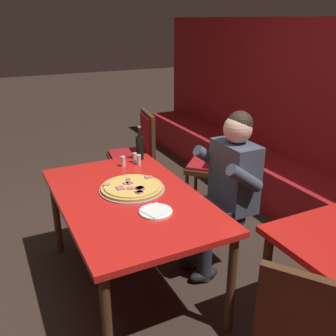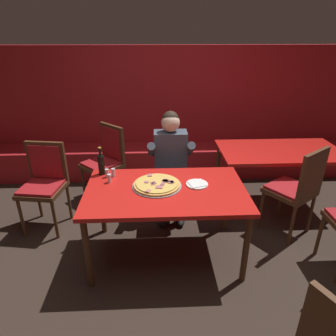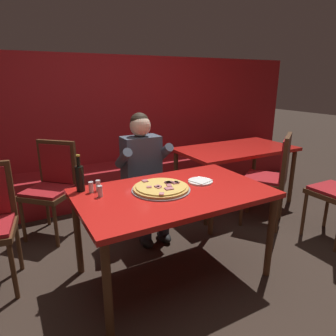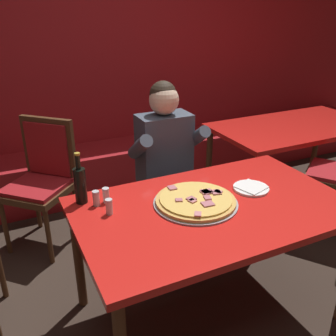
{
  "view_description": "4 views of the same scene",
  "coord_description": "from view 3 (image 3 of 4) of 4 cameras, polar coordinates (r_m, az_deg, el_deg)",
  "views": [
    {
      "loc": [
        2.19,
        -0.78,
        1.88
      ],
      "look_at": [
        0.12,
        0.24,
        0.96
      ],
      "focal_mm": 40.0,
      "sensor_mm": 36.0,
      "label": 1
    },
    {
      "loc": [
        -0.09,
        -2.43,
        2.09
      ],
      "look_at": [
        0.03,
        0.09,
        0.92
      ],
      "focal_mm": 32.0,
      "sensor_mm": 36.0,
      "label": 2
    },
    {
      "loc": [
        -1.09,
        -1.9,
        1.6
      ],
      "look_at": [
        -0.04,
        0.02,
        0.94
      ],
      "focal_mm": 32.0,
      "sensor_mm": 36.0,
      "label": 3
    },
    {
      "loc": [
        -0.99,
        -1.49,
        1.76
      ],
      "look_at": [
        -0.13,
        0.3,
        0.88
      ],
      "focal_mm": 40.0,
      "sensor_mm": 36.0,
      "label": 4
    }
  ],
  "objects": [
    {
      "name": "dining_chair_far_right",
      "position": [
        3.46,
        19.32,
        -0.91
      ],
      "size": [
        0.61,
        0.61,
        1.03
      ],
      "color": "#4C2D19",
      "rests_on": "ground_plane"
    },
    {
      "name": "ground_plane",
      "position": [
        2.71,
        0.97,
        -19.33
      ],
      "size": [
        24.0,
        24.0,
        0.0
      ],
      "primitive_type": "plane",
      "color": "#33261E"
    },
    {
      "name": "booth_wall_panel",
      "position": [
        4.27,
        -13.75,
        7.56
      ],
      "size": [
        6.8,
        0.16,
        1.9
      ],
      "primitive_type": "cube",
      "color": "#A3191E",
      "rests_on": "ground_plane"
    },
    {
      "name": "diner_seated_blue_shirt",
      "position": [
        3.02,
        -4.44,
        -0.47
      ],
      "size": [
        0.53,
        0.53,
        1.27
      ],
      "color": "black",
      "rests_on": "ground_plane"
    },
    {
      "name": "shaker_oregano",
      "position": [
        2.38,
        -14.45,
        -3.66
      ],
      "size": [
        0.04,
        0.04,
        0.09
      ],
      "color": "silver",
      "rests_on": "main_dining_table"
    },
    {
      "name": "booth_bench",
      "position": [
        4.15,
        -11.88,
        -2.88
      ],
      "size": [
        6.46,
        0.48,
        0.46
      ],
      "primitive_type": "cube",
      "color": "#A3191E",
      "rests_on": "ground_plane"
    },
    {
      "name": "pizza",
      "position": [
        2.36,
        -1.31,
        -3.85
      ],
      "size": [
        0.46,
        0.46,
        0.05
      ],
      "color": "#9E9EA3",
      "rests_on": "main_dining_table"
    },
    {
      "name": "shaker_red_pepper_flakes",
      "position": [
        2.28,
        -12.81,
        -4.44
      ],
      "size": [
        0.04,
        0.04,
        0.09
      ],
      "color": "silver",
      "rests_on": "main_dining_table"
    },
    {
      "name": "beer_bottle",
      "position": [
        2.41,
        -16.45,
        -1.77
      ],
      "size": [
        0.07,
        0.07,
        0.29
      ],
      "color": "black",
      "rests_on": "main_dining_table"
    },
    {
      "name": "shaker_parmesan",
      "position": [
        2.4,
        -13.16,
        -3.36
      ],
      "size": [
        0.04,
        0.04,
        0.09
      ],
      "color": "silver",
      "rests_on": "main_dining_table"
    },
    {
      "name": "plate_white_paper",
      "position": [
        2.55,
        6.18,
        -2.51
      ],
      "size": [
        0.21,
        0.21,
        0.02
      ],
      "color": "white",
      "rests_on": "main_dining_table"
    },
    {
      "name": "background_dining_table",
      "position": [
        3.92,
        12.79,
        2.66
      ],
      "size": [
        1.49,
        0.81,
        0.75
      ],
      "color": "#4C2D19",
      "rests_on": "ground_plane"
    },
    {
      "name": "main_dining_table",
      "position": [
        2.38,
        1.05,
        -6.01
      ],
      "size": [
        1.49,
        0.91,
        0.75
      ],
      "color": "#4C2D19",
      "rests_on": "ground_plane"
    },
    {
      "name": "dining_chair_far_left",
      "position": [
        3.32,
        -21.17,
        -2.49
      ],
      "size": [
        0.62,
        0.62,
        0.98
      ],
      "color": "#4C2D19",
      "rests_on": "ground_plane"
    }
  ]
}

